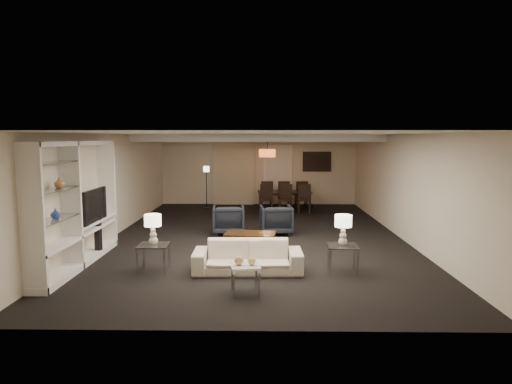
{
  "coord_description": "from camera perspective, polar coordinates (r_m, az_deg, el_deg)",
  "views": [
    {
      "loc": [
        0.18,
        -10.97,
        2.41
      ],
      "look_at": [
        0.0,
        0.0,
        1.1
      ],
      "focal_mm": 32.0,
      "sensor_mm": 36.0,
      "label": 1
    }
  ],
  "objects": [
    {
      "name": "media_unit",
      "position": [
        9.15,
        -21.49,
        -1.43
      ],
      "size": [
        0.38,
        3.4,
        2.35
      ],
      "primitive_type": null,
      "color": "white",
      "rests_on": "wall_left"
    },
    {
      "name": "side_table_right",
      "position": [
        8.4,
        10.75,
        -8.22
      ],
      "size": [
        0.57,
        0.57,
        0.5
      ],
      "primitive_type": null,
      "rotation": [
        0.0,
        0.0,
        -0.07
      ],
      "color": "white",
      "rests_on": "floor"
    },
    {
      "name": "armchair_left",
      "position": [
        11.51,
        -3.46,
        -3.45
      ],
      "size": [
        0.83,
        0.85,
        0.72
      ],
      "primitive_type": "imported",
      "rotation": [
        0.0,
        0.0,
        3.22
      ],
      "color": "black",
      "rests_on": "floor"
    },
    {
      "name": "marble_table",
      "position": [
        7.24,
        -1.34,
        -10.79
      ],
      "size": [
        0.5,
        0.5,
        0.44
      ],
      "primitive_type": null,
      "rotation": [
        0.0,
        0.0,
        0.14
      ],
      "color": "white",
      "rests_on": "floor"
    },
    {
      "name": "chair_fm",
      "position": [
        15.85,
        3.48,
        -0.25
      ],
      "size": [
        0.43,
        0.43,
        0.93
      ],
      "primitive_type": null,
      "rotation": [
        0.0,
        0.0,
        3.13
      ],
      "color": "black",
      "rests_on": "floor"
    },
    {
      "name": "floor",
      "position": [
        11.23,
        0.0,
        -5.58
      ],
      "size": [
        11.0,
        11.0,
        0.0
      ],
      "primitive_type": "plane",
      "color": "black",
      "rests_on": "ground"
    },
    {
      "name": "dining_table",
      "position": [
        15.23,
        3.58,
        -1.12
      ],
      "size": [
        1.81,
        1.05,
        0.62
      ],
      "primitive_type": "imported",
      "rotation": [
        0.0,
        0.0,
        0.04
      ],
      "color": "black",
      "rests_on": "floor"
    },
    {
      "name": "chair_nl",
      "position": [
        14.55,
        1.34,
        -0.88
      ],
      "size": [
        0.44,
        0.44,
        0.93
      ],
      "primitive_type": null,
      "rotation": [
        0.0,
        0.0,
        0.03
      ],
      "color": "black",
      "rests_on": "floor"
    },
    {
      "name": "ceiling",
      "position": [
        10.97,
        0.0,
        7.28
      ],
      "size": [
        7.0,
        11.0,
        0.02
      ],
      "primitive_type": "cube",
      "color": "silver",
      "rests_on": "ground"
    },
    {
      "name": "vase_amber",
      "position": [
        8.48,
        -23.39,
        1.1
      ],
      "size": [
        0.17,
        0.17,
        0.18
      ],
      "primitive_type": "imported",
      "color": "#AE723A",
      "rests_on": "media_unit"
    },
    {
      "name": "chair_fl",
      "position": [
        15.84,
        1.31,
        -0.25
      ],
      "size": [
        0.48,
        0.48,
        0.93
      ],
      "primitive_type": null,
      "rotation": [
        0.0,
        0.0,
        3.26
      ],
      "color": "black",
      "rests_on": "floor"
    },
    {
      "name": "wall_left",
      "position": [
        11.63,
        -17.52,
        0.77
      ],
      "size": [
        0.02,
        11.0,
        2.5
      ],
      "primitive_type": "cube",
      "color": "beige",
      "rests_on": "ground"
    },
    {
      "name": "curtains",
      "position": [
        16.47,
        -2.82,
        2.59
      ],
      "size": [
        1.5,
        0.12,
        2.4
      ],
      "primitive_type": "cube",
      "color": "beige",
      "rests_on": "wall_back"
    },
    {
      "name": "gold_gourd_b",
      "position": [
        7.16,
        -0.53,
        -8.62
      ],
      "size": [
        0.12,
        0.12,
        0.12
      ],
      "primitive_type": "sphere",
      "color": "#E3BC78",
      "rests_on": "marble_table"
    },
    {
      "name": "wall_back",
      "position": [
        16.51,
        0.32,
        2.79
      ],
      "size": [
        7.0,
        0.02,
        2.5
      ],
      "primitive_type": "cube",
      "color": "beige",
      "rests_on": "ground"
    },
    {
      "name": "armchair_right",
      "position": [
        11.48,
        2.53,
        -3.47
      ],
      "size": [
        0.85,
        0.87,
        0.72
      ],
      "primitive_type": "imported",
      "rotation": [
        0.0,
        0.0,
        3.24
      ],
      "color": "black",
      "rests_on": "floor"
    },
    {
      "name": "gold_gourd_a",
      "position": [
        7.16,
        -2.15,
        -8.54
      ],
      "size": [
        0.14,
        0.14,
        0.14
      ],
      "primitive_type": "sphere",
      "color": "tan",
      "rests_on": "marble_table"
    },
    {
      "name": "chair_fr",
      "position": [
        15.89,
        5.64,
        -0.26
      ],
      "size": [
        0.47,
        0.47,
        0.93
      ],
      "primitive_type": null,
      "rotation": [
        0.0,
        0.0,
        3.25
      ],
      "color": "black",
      "rests_on": "floor"
    },
    {
      "name": "door",
      "position": [
        16.5,
        2.75,
        2.08
      ],
      "size": [
        0.9,
        0.05,
        2.1
      ],
      "primitive_type": "cube",
      "color": "silver",
      "rests_on": "wall_back"
    },
    {
      "name": "side_table_left",
      "position": [
        8.52,
        -12.66,
        -8.07
      ],
      "size": [
        0.54,
        0.54,
        0.5
      ],
      "primitive_type": null,
      "rotation": [
        0.0,
        0.0,
        0.02
      ],
      "color": "silver",
      "rests_on": "floor"
    },
    {
      "name": "chair_nr",
      "position": [
        14.6,
        6.06,
        -0.89
      ],
      "size": [
        0.47,
        0.47,
        0.93
      ],
      "primitive_type": null,
      "rotation": [
        0.0,
        0.0,
        -0.1
      ],
      "color": "black",
      "rests_on": "floor"
    },
    {
      "name": "television",
      "position": [
        9.63,
        -20.13,
        -1.57
      ],
      "size": [
        1.13,
        0.15,
        0.65
      ],
      "primitive_type": "imported",
      "rotation": [
        0.0,
        0.0,
        1.57
      ],
      "color": "black",
      "rests_on": "media_unit"
    },
    {
      "name": "coffee_table",
      "position": [
        9.85,
        -0.71,
        -6.21
      ],
      "size": [
        1.14,
        0.76,
        0.38
      ],
      "primitive_type": null,
      "rotation": [
        0.0,
        0.0,
        -0.13
      ],
      "color": "black",
      "rests_on": "floor"
    },
    {
      "name": "floor_speaker",
      "position": [
        9.88,
        -19.15,
        -4.67
      ],
      "size": [
        0.14,
        0.14,
        1.02
      ],
      "primitive_type": "cube",
      "rotation": [
        0.0,
        0.0,
        -0.3
      ],
      "color": "black",
      "rests_on": "floor"
    },
    {
      "name": "wall_right",
      "position": [
        11.52,
        17.69,
        0.71
      ],
      "size": [
        0.02,
        11.0,
        2.5
      ],
      "primitive_type": "cube",
      "color": "beige",
      "rests_on": "ground"
    },
    {
      "name": "vase_blue",
      "position": [
        8.36,
        -23.78,
        -2.49
      ],
      "size": [
        0.16,
        0.16,
        0.17
      ],
      "primitive_type": "imported",
      "color": "#263FA7",
      "rests_on": "media_unit"
    },
    {
      "name": "chair_nm",
      "position": [
        14.56,
        3.7,
        -0.88
      ],
      "size": [
        0.48,
        0.48,
        0.93
      ],
      "primitive_type": null,
      "rotation": [
        0.0,
        0.0,
        -0.12
      ],
      "color": "black",
      "rests_on": "floor"
    },
    {
      "name": "table_lamp_right",
      "position": [
        8.28,
        10.84,
        -4.71
      ],
      "size": [
        0.34,
        0.34,
        0.55
      ],
      "primitive_type": null,
      "rotation": [
        0.0,
        0.0,
        -0.12
      ],
      "color": "beige",
      "rests_on": "side_table_right"
    },
    {
      "name": "table_lamp_left",
      "position": [
        8.4,
        -12.75,
        -4.6
      ],
      "size": [
        0.33,
        0.33,
        0.55
      ],
      "primitive_type": null,
      "rotation": [
        0.0,
        0.0,
        0.1
      ],
      "color": "beige",
      "rests_on": "side_table_left"
    },
    {
      "name": "pendant_light",
      "position": [
        14.48,
        1.42,
        4.87
      ],
      "size": [
        0.52,
        0.52,
        0.24
      ],
      "primitive_type": "cylinder",
      "color": "#D8591E",
      "rests_on": "ceiling_soffit"
    },
    {
      "name": "painting",
      "position": [
        16.56,
        7.61,
        3.78
      ],
      "size": [
        0.95,
        0.04,
        0.65
      ],
      "primitive_type": "cube",
      "color": "#142D38",
      "rests_on": "wall_back"
    },
    {
      "name": "floor_lamp",
      "position": [
        15.72,
        -6.21,
        0.6
      ],
      "size": [
        0.25,
        0.25,
        1.44
      ],
      "primitive_type": null,
      "rotation": [
        0.0,
        0.0,
        0.22
      ],
      "color": "black",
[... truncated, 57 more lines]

